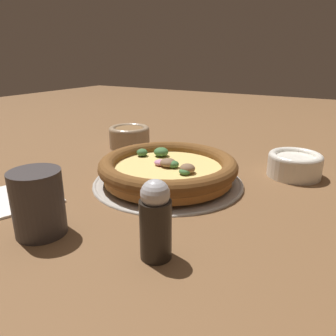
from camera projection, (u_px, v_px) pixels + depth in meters
The scene contains 9 objects.
ground_plane at pixel (168, 182), 0.64m from camera, with size 3.00×3.00×0.00m, color brown.
pizza_tray at pixel (168, 181), 0.64m from camera, with size 0.29×0.29×0.01m.
pizza at pixel (168, 168), 0.63m from camera, with size 0.27×0.27×0.04m.
bowl_near at pixel (295, 164), 0.66m from camera, with size 0.11×0.11×0.05m.
bowl_far at pixel (129, 136), 0.87m from camera, with size 0.11×0.11×0.06m.
drinking_cup at pixel (38, 203), 0.44m from camera, with size 0.07×0.07×0.09m.
napkin at pixel (17, 197), 0.57m from camera, with size 0.17×0.17×0.01m.
fork at pixel (5, 204), 0.54m from camera, with size 0.17×0.12×0.00m.
pepper_shaker at pixel (155, 220), 0.39m from camera, with size 0.04×0.04×0.10m.
Camera 1 is at (-0.51, -0.30, 0.24)m, focal length 35.00 mm.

